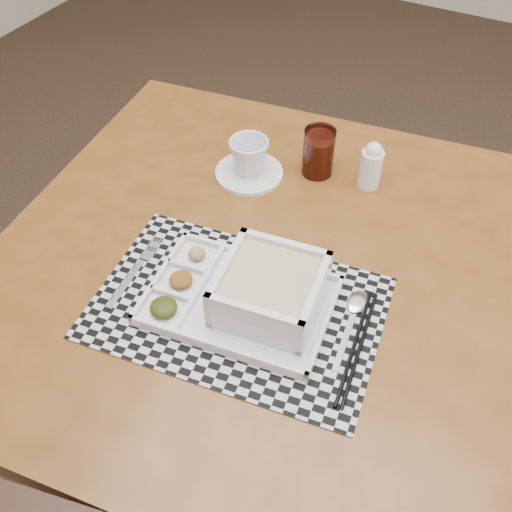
# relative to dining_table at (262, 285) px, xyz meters

# --- Properties ---
(floor) EXTENTS (5.00, 5.00, 0.00)m
(floor) POSITION_rel_dining_table_xyz_m (-0.00, 0.58, -0.69)
(floor) COLOR black
(floor) RESTS_ON ground
(dining_table) EXTENTS (1.14, 1.14, 0.77)m
(dining_table) POSITION_rel_dining_table_xyz_m (0.00, 0.00, 0.00)
(dining_table) COLOR #532B0F
(dining_table) RESTS_ON ground
(placemat) EXTENTS (0.54, 0.39, 0.00)m
(placemat) POSITION_rel_dining_table_xyz_m (0.02, -0.13, 0.08)
(placemat) COLOR #ACACB4
(placemat) RESTS_ON dining_table
(serving_tray) EXTENTS (0.35, 0.26, 0.09)m
(serving_tray) POSITION_rel_dining_table_xyz_m (0.05, -0.11, 0.12)
(serving_tray) COLOR silver
(serving_tray) RESTS_ON placemat
(fork) EXTENTS (0.04, 0.19, 0.00)m
(fork) POSITION_rel_dining_table_xyz_m (-0.19, -0.14, 0.08)
(fork) COLOR silver
(fork) RESTS_ON placemat
(spoon) EXTENTS (0.04, 0.18, 0.01)m
(spoon) POSITION_rel_dining_table_xyz_m (0.20, -0.03, 0.08)
(spoon) COLOR silver
(spoon) RESTS_ON placemat
(chopsticks) EXTENTS (0.05, 0.24, 0.01)m
(chopsticks) POSITION_rel_dining_table_xyz_m (0.23, -0.11, 0.09)
(chopsticks) COLOR black
(chopsticks) RESTS_ON placemat
(saucer) EXTENTS (0.15, 0.15, 0.01)m
(saucer) POSITION_rel_dining_table_xyz_m (-0.14, 0.21, 0.08)
(saucer) COLOR silver
(saucer) RESTS_ON dining_table
(cup) EXTENTS (0.11, 0.11, 0.08)m
(cup) POSITION_rel_dining_table_xyz_m (-0.14, 0.21, 0.13)
(cup) COLOR silver
(cup) RESTS_ON saucer
(juice_glass) EXTENTS (0.07, 0.07, 0.11)m
(juice_glass) POSITION_rel_dining_table_xyz_m (-0.02, 0.29, 0.13)
(juice_glass) COLOR white
(juice_glass) RESTS_ON dining_table
(creamer_bottle) EXTENTS (0.05, 0.05, 0.11)m
(creamer_bottle) POSITION_rel_dining_table_xyz_m (0.10, 0.30, 0.13)
(creamer_bottle) COLOR silver
(creamer_bottle) RESTS_ON dining_table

